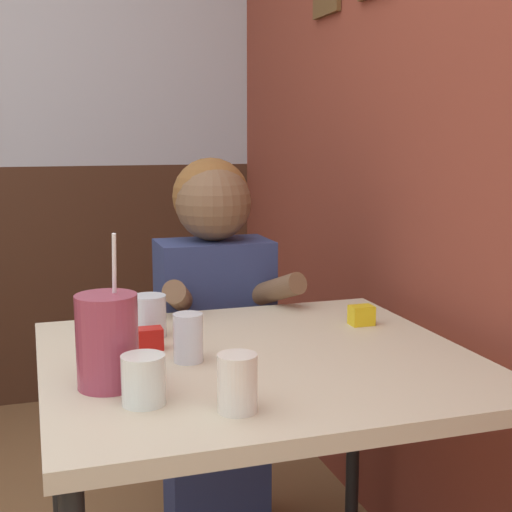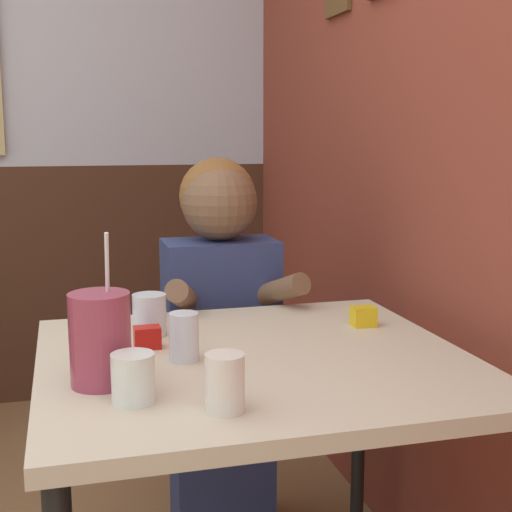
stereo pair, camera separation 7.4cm
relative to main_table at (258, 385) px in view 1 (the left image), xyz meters
name	(u,v)px [view 1 (the left image)]	position (x,y,z in m)	size (l,w,h in m)	color
brick_wall_right	(355,101)	(0.59, 0.76, 0.66)	(0.08, 4.28, 2.70)	brown
main_table	(258,385)	(0.00, 0.00, 0.00)	(0.94, 0.87, 0.76)	beige
person_seated	(215,332)	(0.06, 0.61, -0.04)	(0.42, 0.42, 1.18)	navy
cocktail_pitcher	(107,341)	(-0.34, -0.10, 0.16)	(0.12, 0.12, 0.30)	#99384C
glass_near_pitcher	(188,338)	(-0.16, 0.01, 0.12)	(0.06, 0.06, 0.11)	silver
glass_center	(143,380)	(-0.29, -0.21, 0.12)	(0.08, 0.08, 0.09)	silver
glass_far_side	(237,383)	(-0.13, -0.30, 0.12)	(0.07, 0.07, 0.10)	silver
glass_by_brick	(149,316)	(-0.21, 0.22, 0.12)	(0.08, 0.08, 0.10)	silver
condiment_ketchup	(149,339)	(-0.22, 0.12, 0.09)	(0.06, 0.04, 0.05)	#B7140F
condiment_mustard	(361,315)	(0.33, 0.16, 0.09)	(0.06, 0.04, 0.05)	yellow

